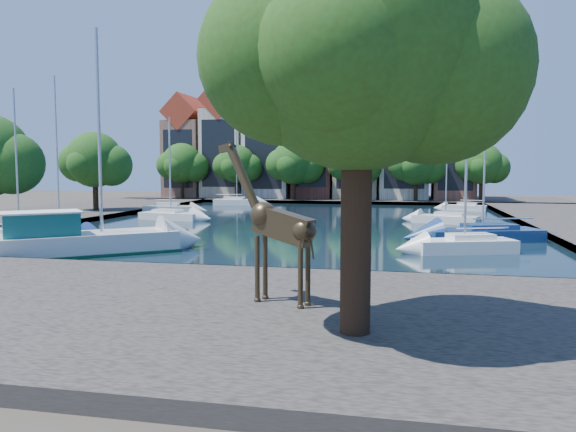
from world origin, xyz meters
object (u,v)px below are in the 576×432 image
object	(u,v)px
giraffe_statue	(276,224)
motorsailer	(72,238)
plane_tree	(362,54)
sailboat_right_a	(464,242)
sailboat_left_a	(20,236)

from	to	relation	value
giraffe_statue	motorsailer	world-z (taller)	motorsailer
plane_tree	sailboat_right_a	bearing A→B (deg)	76.18
motorsailer	sailboat_left_a	bearing A→B (deg)	151.43
plane_tree	motorsailer	world-z (taller)	motorsailer
sailboat_left_a	sailboat_right_a	size ratio (longest dim) A/B	0.80
motorsailer	plane_tree	bearing A→B (deg)	-37.21
plane_tree	sailboat_left_a	xyz separation A→B (m)	(-22.02, 15.53, -7.06)
motorsailer	sailboat_left_a	xyz separation A→B (m)	(-5.53, 3.01, -0.41)
sailboat_right_a	giraffe_statue	bearing A→B (deg)	-115.74
plane_tree	giraffe_statue	world-z (taller)	plane_tree
plane_tree	sailboat_right_a	xyz separation A→B (m)	(4.38, 17.82, -6.98)
plane_tree	sailboat_left_a	distance (m)	27.85
plane_tree	sailboat_right_a	world-z (taller)	sailboat_right_a
giraffe_statue	motorsailer	xyz separation A→B (m)	(-13.61, 9.77, -2.00)
giraffe_statue	sailboat_left_a	xyz separation A→B (m)	(-19.14, 12.78, -2.41)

